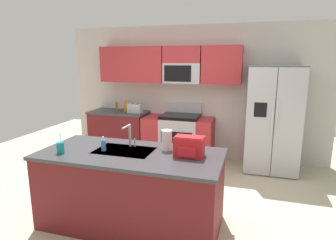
# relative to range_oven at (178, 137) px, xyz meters

# --- Properties ---
(ground_plane) EXTENTS (9.00, 9.00, 0.00)m
(ground_plane) POSITION_rel_range_oven_xyz_m (0.19, -1.80, -0.44)
(ground_plane) COLOR beige
(ground_plane) RESTS_ON ground
(kitchen_wall_unit) EXTENTS (5.20, 0.43, 2.60)m
(kitchen_wall_unit) POSITION_rel_range_oven_xyz_m (0.05, 0.28, 1.03)
(kitchen_wall_unit) COLOR beige
(kitchen_wall_unit) RESTS_ON ground
(back_counter) EXTENTS (1.18, 0.63, 0.90)m
(back_counter) POSITION_rel_range_oven_xyz_m (-1.28, -0.00, 0.01)
(back_counter) COLOR maroon
(back_counter) RESTS_ON ground
(range_oven) EXTENTS (1.36, 0.61, 1.10)m
(range_oven) POSITION_rel_range_oven_xyz_m (0.00, 0.00, 0.00)
(range_oven) COLOR #B7BABF
(range_oven) RESTS_ON ground
(refrigerator) EXTENTS (0.90, 0.76, 1.85)m
(refrigerator) POSITION_rel_range_oven_xyz_m (1.72, -0.07, 0.48)
(refrigerator) COLOR #4C4F54
(refrigerator) RESTS_ON ground
(island_counter) EXTENTS (2.12, 0.98, 0.90)m
(island_counter) POSITION_rel_range_oven_xyz_m (0.05, -2.36, 0.01)
(island_counter) COLOR maroon
(island_counter) RESTS_ON ground
(toaster) EXTENTS (0.28, 0.16, 0.18)m
(toaster) POSITION_rel_range_oven_xyz_m (-0.90, -0.05, 0.55)
(toaster) COLOR #B7BABF
(toaster) RESTS_ON back_counter
(pepper_mill) EXTENTS (0.05, 0.05, 0.18)m
(pepper_mill) POSITION_rel_range_oven_xyz_m (-1.33, -0.00, 0.55)
(pepper_mill) COLOR brown
(pepper_mill) RESTS_ON back_counter
(bottle_orange) EXTENTS (0.06, 0.06, 0.24)m
(bottle_orange) POSITION_rel_range_oven_xyz_m (-1.13, 0.01, 0.58)
(bottle_orange) COLOR orange
(bottle_orange) RESTS_ON back_counter
(sink_faucet) EXTENTS (0.09, 0.21, 0.28)m
(sink_faucet) POSITION_rel_range_oven_xyz_m (-0.05, -2.17, 0.62)
(sink_faucet) COLOR #B7BABF
(sink_faucet) RESTS_ON island_counter
(drink_cup_teal) EXTENTS (0.08, 0.08, 0.25)m
(drink_cup_teal) POSITION_rel_range_oven_xyz_m (-0.70, -2.62, 0.52)
(drink_cup_teal) COLOR teal
(drink_cup_teal) RESTS_ON island_counter
(soap_dispenser) EXTENTS (0.06, 0.06, 0.17)m
(soap_dispenser) POSITION_rel_range_oven_xyz_m (-0.28, -2.39, 0.53)
(soap_dispenser) COLOR #4C8CD8
(soap_dispenser) RESTS_ON island_counter
(paper_towel_roll) EXTENTS (0.12, 0.12, 0.24)m
(paper_towel_roll) POSITION_rel_range_oven_xyz_m (0.42, -2.15, 0.58)
(paper_towel_roll) COLOR white
(paper_towel_roll) RESTS_ON island_counter
(backpack) EXTENTS (0.32, 0.22, 0.23)m
(backpack) POSITION_rel_range_oven_xyz_m (0.72, -2.29, 0.57)
(backpack) COLOR red
(backpack) RESTS_ON island_counter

